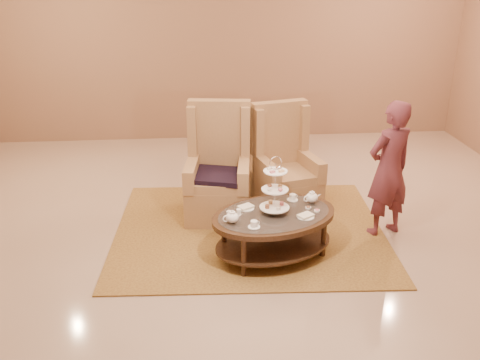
{
  "coord_description": "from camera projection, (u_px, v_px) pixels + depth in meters",
  "views": [
    {
      "loc": [
        -0.56,
        -5.05,
        2.9
      ],
      "look_at": [
        -0.1,
        0.2,
        0.73
      ],
      "focal_mm": 40.0,
      "sensor_mm": 36.0,
      "label": 1
    }
  ],
  "objects": [
    {
      "name": "ground",
      "position": [
        251.0,
        249.0,
        5.8
      ],
      "size": [
        8.0,
        8.0,
        0.0
      ],
      "primitive_type": "plane",
      "color": "tan",
      "rests_on": "ground"
    },
    {
      "name": "ceiling",
      "position": [
        251.0,
        249.0,
        5.8
      ],
      "size": [
        8.0,
        8.0,
        0.02
      ],
      "primitive_type": "cube",
      "color": "white",
      "rests_on": "ground"
    },
    {
      "name": "wall_back",
      "position": [
        227.0,
        35.0,
        8.82
      ],
      "size": [
        8.0,
        0.04,
        3.5
      ],
      "primitive_type": "cube",
      "color": "#926B50",
      "rests_on": "ground"
    },
    {
      "name": "rug",
      "position": [
        249.0,
        230.0,
        6.19
      ],
      "size": [
        3.18,
        2.7,
        0.02
      ],
      "rotation": [
        0.0,
        0.0,
        -0.05
      ],
      "color": "olive",
      "rests_on": "ground"
    },
    {
      "name": "tea_table",
      "position": [
        274.0,
        221.0,
        5.52
      ],
      "size": [
        1.57,
        1.32,
        1.12
      ],
      "rotation": [
        0.0,
        0.0,
        0.35
      ],
      "color": "black",
      "rests_on": "ground"
    },
    {
      "name": "armchair_left",
      "position": [
        219.0,
        179.0,
        6.43
      ],
      "size": [
        0.83,
        0.86,
        1.38
      ],
      "rotation": [
        0.0,
        0.0,
        -0.13
      ],
      "color": "#A97C4F",
      "rests_on": "ground"
    },
    {
      "name": "armchair_right",
      "position": [
        284.0,
        173.0,
        6.66
      ],
      "size": [
        0.87,
        0.89,
        1.31
      ],
      "rotation": [
        0.0,
        0.0,
        0.26
      ],
      "color": "#A97C4F",
      "rests_on": "ground"
    },
    {
      "name": "person",
      "position": [
        389.0,
        170.0,
        5.86
      ],
      "size": [
        0.66,
        0.56,
        1.55
      ],
      "rotation": [
        0.0,
        0.0,
        3.52
      ],
      "color": "#5E2832",
      "rests_on": "ground"
    }
  ]
}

